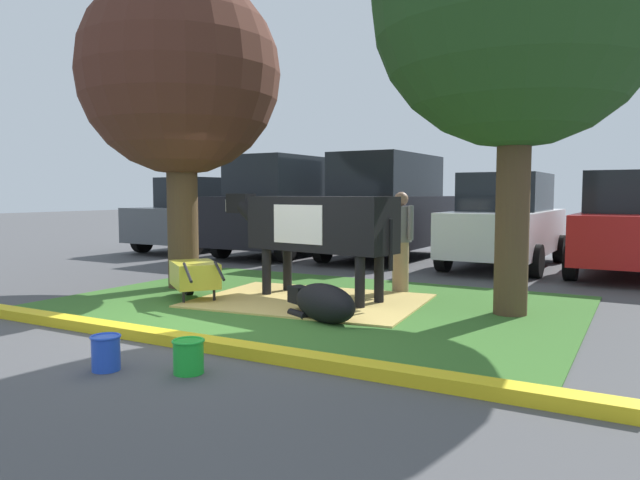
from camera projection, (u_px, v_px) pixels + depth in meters
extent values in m
plane|color=#4C4C4F|center=(219.00, 325.00, 7.17)|extent=(80.00, 80.00, 0.00)
cube|color=#386B28|center=(314.00, 303.00, 8.53)|extent=(7.21, 5.11, 0.02)
cube|color=yellow|center=(187.00, 341.00, 6.17)|extent=(8.41, 0.24, 0.12)
cube|color=tan|center=(310.00, 301.00, 8.63)|extent=(3.42, 2.70, 0.04)
cylinder|color=#4C3823|center=(183.00, 217.00, 9.87)|extent=(0.51, 0.51, 2.40)
sphere|color=#4C281E|center=(180.00, 74.00, 9.68)|extent=(3.30, 3.30, 3.30)
cylinder|color=#4C3823|center=(512.00, 211.00, 7.62)|extent=(0.43, 0.43, 2.73)
sphere|color=#23471E|center=(518.00, 0.00, 7.41)|extent=(3.70, 3.70, 3.70)
cube|color=black|center=(321.00, 224.00, 8.68)|extent=(2.38, 1.04, 0.80)
cube|color=white|center=(313.00, 223.00, 8.77)|extent=(1.00, 0.85, 0.56)
cylinder|color=black|center=(255.00, 215.00, 9.48)|extent=(0.67, 0.41, 0.58)
cube|color=black|center=(241.00, 203.00, 9.67)|extent=(0.47, 0.32, 0.32)
cube|color=white|center=(232.00, 206.00, 9.79)|extent=(0.15, 0.22, 0.20)
cylinder|color=black|center=(267.00, 273.00, 9.08)|extent=(0.14, 0.14, 0.75)
cylinder|color=black|center=(287.00, 270.00, 9.46)|extent=(0.14, 0.14, 0.75)
cylinder|color=black|center=(360.00, 283.00, 8.03)|extent=(0.14, 0.14, 0.75)
cylinder|color=black|center=(379.00, 279.00, 8.41)|extent=(0.14, 0.14, 0.75)
cylinder|color=black|center=(391.00, 245.00, 7.97)|extent=(0.06, 0.06, 0.70)
ellipsoid|color=black|center=(325.00, 303.00, 7.31)|extent=(1.20, 0.93, 0.48)
cube|color=black|center=(299.00, 295.00, 7.81)|extent=(0.34, 0.31, 0.22)
cube|color=silver|center=(294.00, 293.00, 7.91)|extent=(0.10, 0.12, 0.16)
cylinder|color=black|center=(298.00, 314.00, 7.52)|extent=(0.36, 0.25, 0.10)
cylinder|color=#9E7F5B|center=(401.00, 268.00, 9.42)|extent=(0.26, 0.26, 0.83)
cylinder|color=slate|center=(401.00, 224.00, 9.37)|extent=(0.34, 0.34, 0.57)
sphere|color=#8C664C|center=(401.00, 199.00, 9.34)|extent=(0.22, 0.22, 0.22)
cylinder|color=slate|center=(411.00, 223.00, 9.19)|extent=(0.09, 0.09, 0.54)
cylinder|color=slate|center=(392.00, 222.00, 9.55)|extent=(0.09, 0.09, 0.54)
cube|color=gold|center=(195.00, 274.00, 8.74)|extent=(1.08, 1.03, 0.36)
cylinder|color=black|center=(189.00, 284.00, 9.22)|extent=(0.35, 0.30, 0.36)
cylinder|color=black|center=(184.00, 297.00, 8.40)|extent=(0.04, 0.04, 0.24)
cylinder|color=black|center=(214.00, 295.00, 8.57)|extent=(0.04, 0.04, 0.24)
cylinder|color=black|center=(188.00, 272.00, 8.05)|extent=(0.44, 0.36, 0.23)
cylinder|color=black|center=(219.00, 271.00, 8.22)|extent=(0.44, 0.36, 0.23)
cylinder|color=blue|center=(106.00, 353.00, 5.33)|extent=(0.25, 0.25, 0.31)
torus|color=blue|center=(105.00, 337.00, 5.32)|extent=(0.28, 0.28, 0.02)
cylinder|color=green|center=(189.00, 357.00, 5.24)|extent=(0.27, 0.27, 0.29)
torus|color=green|center=(188.00, 341.00, 5.23)|extent=(0.29, 0.29, 0.02)
cube|color=#4C5156|center=(203.00, 223.00, 16.60)|extent=(1.91, 4.44, 0.90)
cube|color=black|center=(203.00, 192.00, 16.53)|extent=(1.64, 2.24, 0.80)
cylinder|color=black|center=(213.00, 234.00, 18.32)|extent=(0.24, 0.65, 0.64)
cylinder|color=black|center=(259.00, 236.00, 17.41)|extent=(0.24, 0.65, 0.64)
cylinder|color=black|center=(142.00, 241.00, 15.86)|extent=(0.24, 0.65, 0.64)
cylinder|color=black|center=(192.00, 244.00, 14.95)|extent=(0.24, 0.65, 0.64)
cube|color=black|center=(287.00, 219.00, 15.27)|extent=(2.01, 4.64, 1.20)
cube|color=black|center=(287.00, 177.00, 15.18)|extent=(1.75, 3.24, 1.00)
cylinder|color=black|center=(288.00, 237.00, 17.08)|extent=(0.24, 0.65, 0.64)
cylinder|color=black|center=(346.00, 240.00, 16.12)|extent=(0.24, 0.65, 0.64)
cylinder|color=black|center=(221.00, 245.00, 14.51)|extent=(0.24, 0.65, 0.64)
cylinder|color=black|center=(285.00, 249.00, 13.55)|extent=(0.24, 0.65, 0.64)
cube|color=black|center=(387.00, 221.00, 14.30)|extent=(2.01, 4.64, 1.20)
cube|color=black|center=(388.00, 176.00, 14.21)|extent=(1.75, 3.24, 1.00)
cylinder|color=black|center=(378.00, 240.00, 16.11)|extent=(0.24, 0.65, 0.64)
cylinder|color=black|center=(445.00, 243.00, 15.15)|extent=(0.24, 0.65, 0.64)
cylinder|color=black|center=(323.00, 249.00, 13.54)|extent=(0.24, 0.65, 0.64)
cylinder|color=black|center=(400.00, 253.00, 12.58)|extent=(0.24, 0.65, 0.64)
cube|color=silver|center=(506.00, 231.00, 12.77)|extent=(1.91, 4.44, 0.90)
cube|color=black|center=(507.00, 192.00, 12.71)|extent=(1.64, 2.24, 0.80)
cylinder|color=black|center=(481.00, 245.00, 14.49)|extent=(0.24, 0.65, 0.64)
cylinder|color=black|center=(560.00, 249.00, 13.58)|extent=(0.24, 0.65, 0.64)
cylinder|color=black|center=(444.00, 256.00, 12.03)|extent=(0.24, 0.65, 0.64)
cylinder|color=black|center=(536.00, 261.00, 11.13)|extent=(0.24, 0.65, 0.64)
cube|color=red|center=(631.00, 236.00, 11.56)|extent=(1.91, 4.44, 0.90)
cube|color=black|center=(633.00, 192.00, 11.49)|extent=(1.64, 2.24, 0.80)
cylinder|color=black|center=(589.00, 250.00, 13.28)|extent=(0.24, 0.65, 0.64)
cylinder|color=black|center=(571.00, 263.00, 10.82)|extent=(0.24, 0.65, 0.64)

